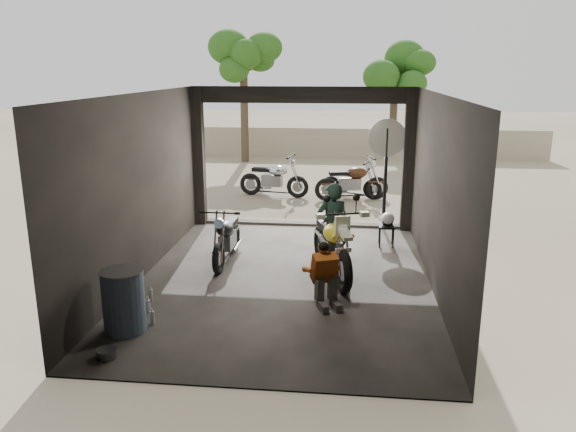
% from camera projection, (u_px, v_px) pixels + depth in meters
% --- Properties ---
extents(ground, '(80.00, 80.00, 0.00)m').
position_uv_depth(ground, '(285.00, 280.00, 9.84)').
color(ground, '#7A6D56').
rests_on(ground, ground).
extents(garage, '(7.00, 7.13, 3.20)m').
position_uv_depth(garage, '(288.00, 202.00, 10.04)').
color(garage, '#2D2B28').
rests_on(garage, ground).
extents(boundary_wall, '(18.00, 0.30, 1.20)m').
position_uv_depth(boundary_wall, '(323.00, 143.00, 23.14)').
color(boundary_wall, gray).
rests_on(boundary_wall, ground).
extents(tree_left, '(2.20, 2.20, 5.60)m').
position_uv_depth(tree_left, '(243.00, 57.00, 21.14)').
color(tree_left, '#382B1E').
rests_on(tree_left, ground).
extents(tree_right, '(2.20, 2.20, 5.00)m').
position_uv_depth(tree_right, '(396.00, 69.00, 22.09)').
color(tree_right, '#382B1E').
rests_on(tree_right, ground).
extents(main_bike, '(1.37, 2.17, 1.34)m').
position_uv_depth(main_bike, '(332.00, 241.00, 9.81)').
color(main_bike, beige).
rests_on(main_bike, ground).
extents(left_bike, '(0.71, 1.67, 1.12)m').
position_uv_depth(left_bike, '(227.00, 234.00, 10.59)').
color(left_bike, black).
rests_on(left_bike, ground).
extents(outside_bike_a, '(1.89, 1.04, 1.21)m').
position_uv_depth(outside_bike_a, '(274.00, 176.00, 16.02)').
color(outside_bike_a, black).
rests_on(outside_bike_a, ground).
extents(outside_bike_b, '(1.94, 1.15, 1.23)m').
position_uv_depth(outside_bike_b, '(352.00, 179.00, 15.56)').
color(outside_bike_b, '#391D0D').
rests_on(outside_bike_b, ground).
extents(outside_bike_c, '(1.69, 1.13, 1.06)m').
position_uv_depth(outside_bike_c, '(352.00, 179.00, 15.96)').
color(outside_bike_c, black).
rests_on(outside_bike_c, ground).
extents(rider, '(0.68, 0.54, 1.62)m').
position_uv_depth(rider, '(332.00, 227.00, 10.16)').
color(rider, black).
rests_on(rider, ground).
extents(mechanic, '(0.70, 0.80, 0.97)m').
position_uv_depth(mechanic, '(326.00, 277.00, 8.61)').
color(mechanic, '#B35617').
rests_on(mechanic, ground).
extents(stool, '(0.33, 0.33, 0.46)m').
position_uv_depth(stool, '(387.00, 229.00, 11.55)').
color(stool, black).
rests_on(stool, ground).
extents(helmet, '(0.35, 0.36, 0.27)m').
position_uv_depth(helmet, '(388.00, 219.00, 11.54)').
color(helmet, white).
rests_on(helmet, stool).
extents(oil_drum, '(0.77, 0.77, 0.91)m').
position_uv_depth(oil_drum, '(124.00, 302.00, 7.78)').
color(oil_drum, '#41536D').
rests_on(oil_drum, ground).
extents(sign_post, '(0.84, 0.08, 2.52)m').
position_uv_depth(sign_post, '(386.00, 155.00, 12.45)').
color(sign_post, black).
rests_on(sign_post, ground).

